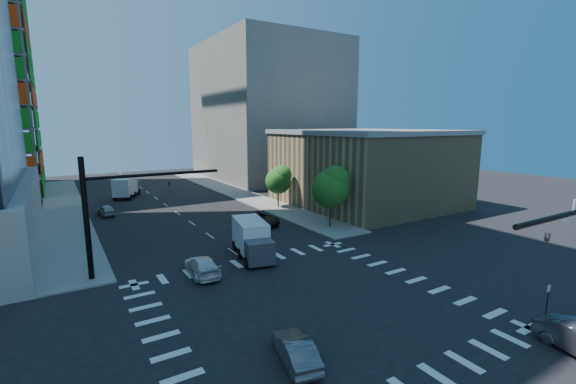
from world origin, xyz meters
TOP-DOWN VIEW (x-y plane):
  - ground at (0.00, 0.00)m, footprint 160.00×160.00m
  - road_markings at (0.00, 0.00)m, footprint 20.00×20.00m
  - sidewalk_ne at (12.50, 40.00)m, footprint 5.00×60.00m
  - sidewalk_nw at (-12.50, 40.00)m, footprint 5.00×60.00m
  - commercial_building at (25.00, 22.00)m, footprint 20.50×22.50m
  - bg_building_ne at (27.00, 55.00)m, footprint 24.00×30.00m
  - signal_mast_nw at (-10.00, 11.50)m, footprint 10.20×0.40m
  - tree_south at (12.63, 13.90)m, footprint 4.16×4.16m
  - tree_north at (12.93, 25.90)m, footprint 3.54×3.52m
  - no_parking_sign at (10.70, -9.00)m, footprint 0.30×0.06m
  - car_nb_far at (6.51, 19.24)m, footprint 3.39×5.64m
  - car_sb_near at (-4.15, 8.32)m, footprint 2.27×4.95m
  - car_sb_mid at (-8.02, 33.47)m, footprint 2.04×4.08m
  - car_sb_cross at (-4.00, -4.75)m, footprint 2.24×4.17m
  - box_truck_near at (0.88, 9.71)m, footprint 3.72×6.31m
  - box_truck_far at (-3.62, 45.18)m, footprint 4.92×6.64m

SIDE VIEW (x-z plane):
  - ground at x=0.00m, z-range 0.00..0.00m
  - road_markings at x=0.00m, z-range 0.00..0.01m
  - sidewalk_ne at x=12.50m, z-range 0.00..0.15m
  - sidewalk_nw at x=-12.50m, z-range 0.00..0.15m
  - car_sb_cross at x=-4.00m, z-range 0.00..1.31m
  - car_sb_mid at x=-8.02m, z-range 0.00..1.34m
  - car_sb_near at x=-4.15m, z-range 0.00..1.40m
  - car_nb_far at x=6.51m, z-range 0.00..1.47m
  - box_truck_near at x=0.88m, z-range -0.18..2.92m
  - no_parking_sign at x=10.70m, z-range 0.28..2.48m
  - box_truck_far at x=-3.62m, z-range -0.18..3.02m
  - tree_north at x=12.93m, z-range 1.10..6.88m
  - tree_south at x=12.63m, z-range 1.27..8.10m
  - commercial_building at x=25.00m, z-range 0.01..10.61m
  - signal_mast_nw at x=-10.00m, z-range 0.99..9.99m
  - bg_building_ne at x=27.00m, z-range 0.00..28.00m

